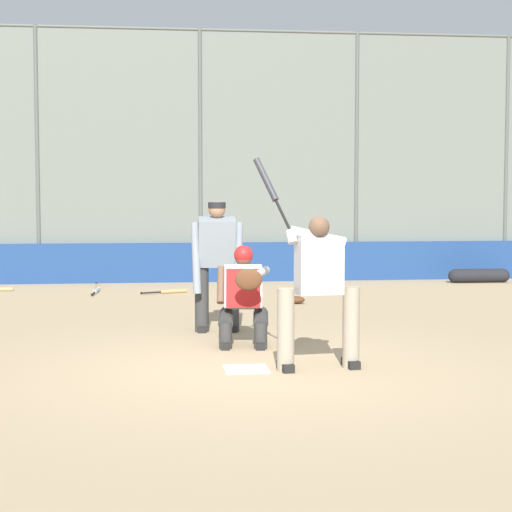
% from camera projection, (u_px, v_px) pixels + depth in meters
% --- Properties ---
extents(ground_plane, '(160.00, 160.00, 0.00)m').
position_uv_depth(ground_plane, '(246.00, 370.00, 8.41)').
color(ground_plane, tan).
extents(home_plate_marker, '(0.43, 0.43, 0.01)m').
position_uv_depth(home_plate_marker, '(246.00, 369.00, 8.41)').
color(home_plate_marker, white).
rests_on(home_plate_marker, ground_plane).
extents(backstop_fence, '(19.07, 0.08, 5.00)m').
position_uv_depth(backstop_fence, '(200.00, 151.00, 16.94)').
color(backstop_fence, '#515651').
rests_on(backstop_fence, ground_plane).
extents(padding_wall, '(18.61, 0.18, 0.77)m').
position_uv_depth(padding_wall, '(201.00, 262.00, 17.00)').
color(padding_wall, navy).
rests_on(padding_wall, ground_plane).
extents(bleachers_beyond, '(13.29, 2.50, 1.48)m').
position_uv_depth(bleachers_beyond, '(52.00, 250.00, 19.20)').
color(bleachers_beyond, slate).
rests_on(bleachers_beyond, ground_plane).
extents(batter_at_plate, '(1.04, 0.58, 2.09)m').
position_uv_depth(batter_at_plate, '(318.00, 286.00, 8.38)').
color(batter_at_plate, gray).
rests_on(batter_at_plate, ground_plane).
extents(catcher_behind_plate, '(0.62, 0.75, 1.15)m').
position_uv_depth(catcher_behind_plate, '(244.00, 294.00, 9.67)').
color(catcher_behind_plate, '#333333').
rests_on(catcher_behind_plate, ground_plane).
extents(umpire_home, '(0.67, 0.41, 1.64)m').
position_uv_depth(umpire_home, '(217.00, 262.00, 10.67)').
color(umpire_home, '#333333').
rests_on(umpire_home, ground_plane).
extents(spare_bat_near_backstop, '(0.81, 0.35, 0.07)m').
position_uv_depth(spare_bat_near_backstop, '(170.00, 292.00, 14.98)').
color(spare_bat_near_backstop, black).
rests_on(spare_bat_near_backstop, ground_plane).
extents(spare_bat_by_padding, '(0.10, 0.90, 0.07)m').
position_uv_depth(spare_bat_by_padding, '(96.00, 291.00, 15.07)').
color(spare_bat_by_padding, black).
rests_on(spare_bat_by_padding, ground_plane).
extents(spare_bat_first_base_side, '(0.14, 0.84, 0.07)m').
position_uv_depth(spare_bat_first_base_side, '(98.00, 286.00, 15.88)').
color(spare_bat_first_base_side, black).
rests_on(spare_bat_first_base_side, ground_plane).
extents(fielding_glove_on_dirt, '(0.34, 0.26, 0.12)m').
position_uv_depth(fielding_glove_on_dirt, '(294.00, 300.00, 13.54)').
color(fielding_glove_on_dirt, '#56331E').
rests_on(fielding_glove_on_dirt, ground_plane).
extents(equipment_bag_dugout_side, '(1.25, 0.27, 0.27)m').
position_uv_depth(equipment_bag_dugout_side, '(479.00, 276.00, 16.85)').
color(equipment_bag_dugout_side, black).
rests_on(equipment_bag_dugout_side, ground_plane).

